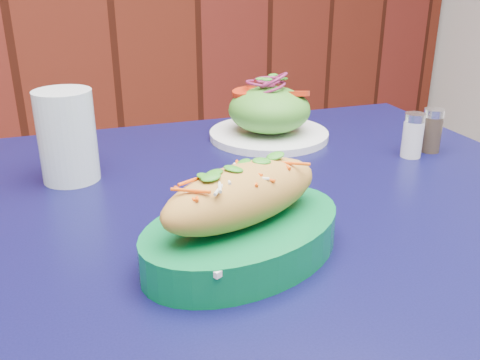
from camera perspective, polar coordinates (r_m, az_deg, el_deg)
cafe_table at (r=0.71m, az=4.96°, el=-8.92°), size 0.98×0.98×0.75m
banh_mi_basket at (r=0.54m, az=0.31°, el=-4.25°), size 0.25×0.18×0.11m
salad_plate at (r=0.91m, az=3.13°, el=6.97°), size 0.20×0.20×0.11m
water_glass at (r=0.76m, az=-17.96°, el=4.47°), size 0.08×0.08×0.12m
salt_shaker at (r=0.86m, az=17.95°, el=4.56°), size 0.03×0.03×0.07m
pepper_shaker at (r=0.89m, az=19.78°, el=5.00°), size 0.03×0.03×0.07m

